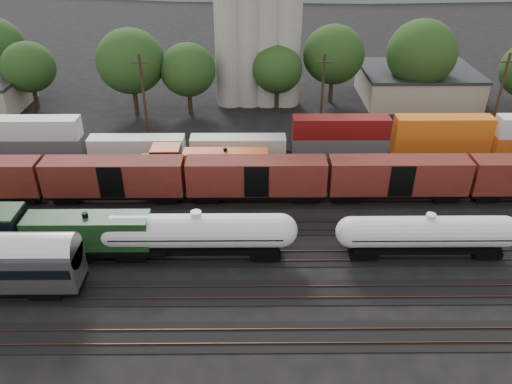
{
  "coord_description": "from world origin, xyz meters",
  "views": [
    {
      "loc": [
        2.62,
        -42.36,
        29.08
      ],
      "look_at": [
        2.94,
        2.0,
        3.0
      ],
      "focal_mm": 35.0,
      "sensor_mm": 36.0,
      "label": 1
    }
  ],
  "objects_px": {
    "green_locomotive": "(53,234)",
    "grain_silo": "(257,34)",
    "tank_car_a": "(197,233)",
    "orange_locomotive": "(202,162)"
  },
  "relations": [
    {
      "from": "green_locomotive",
      "to": "grain_silo",
      "type": "height_order",
      "value": "grain_silo"
    },
    {
      "from": "grain_silo",
      "to": "tank_car_a",
      "type": "bearing_deg",
      "value": -97.99
    },
    {
      "from": "green_locomotive",
      "to": "orange_locomotive",
      "type": "xyz_separation_m",
      "value": [
        12.27,
        15.0,
        -0.44
      ]
    },
    {
      "from": "orange_locomotive",
      "to": "grain_silo",
      "type": "relative_size",
      "value": 0.57
    },
    {
      "from": "green_locomotive",
      "to": "grain_silo",
      "type": "relative_size",
      "value": 0.64
    },
    {
      "from": "tank_car_a",
      "to": "grain_silo",
      "type": "bearing_deg",
      "value": 82.01
    },
    {
      "from": "orange_locomotive",
      "to": "green_locomotive",
      "type": "bearing_deg",
      "value": -129.29
    },
    {
      "from": "green_locomotive",
      "to": "grain_silo",
      "type": "distance_m",
      "value": 45.94
    },
    {
      "from": "tank_car_a",
      "to": "grain_silo",
      "type": "relative_size",
      "value": 0.63
    },
    {
      "from": "green_locomotive",
      "to": "orange_locomotive",
      "type": "bearing_deg",
      "value": 50.71
    }
  ]
}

